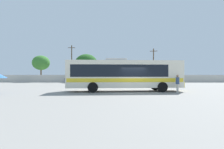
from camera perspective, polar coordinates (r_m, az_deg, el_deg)
The scene contains 11 objects.
ground_plane at distance 28.62m, azimuth 4.56°, elevation -3.62°, with size 300.00×300.00×0.00m, color gray.
perimeter_wall at distance 42.96m, azimuth 3.16°, elevation -1.27°, with size 80.00×0.30×1.73m, color beige.
coach_bus_cream_yellow at distance 19.69m, azimuth 3.45°, elevation 0.20°, with size 12.24×3.42×3.50m.
attendant_by_bus_door at distance 19.24m, azimuth 19.64°, elevation -2.39°, with size 0.50×0.50×1.77m.
parked_car_leftmost_grey at distance 40.05m, azimuth -11.38°, elevation -1.44°, with size 4.18×2.22×1.54m.
parked_car_second_silver at distance 38.92m, azimuth -2.83°, elevation -1.55°, with size 4.62×2.06×1.41m.
utility_pole_near at distance 47.33m, azimuth -12.39°, elevation 3.56°, with size 1.80×0.24×9.14m.
utility_pole_far at distance 45.55m, azimuth 12.73°, elevation 3.02°, with size 1.80×0.39×8.07m.
roadside_tree_left at distance 49.33m, azimuth -21.14°, elevation 3.39°, with size 4.28×4.28×6.57m.
roadside_tree_midleft at distance 46.97m, azimuth -8.00°, elevation 3.32°, with size 5.71×5.71×6.97m.
roadside_tree_midright at distance 49.85m, azimuth 1.76°, elevation 3.26°, with size 3.52×3.52×6.18m.
Camera 1 is at (-2.07, -18.49, 1.79)m, focal length 29.50 mm.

